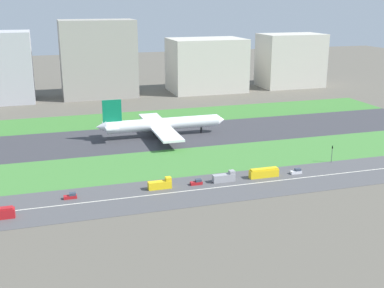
# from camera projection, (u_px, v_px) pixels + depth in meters

# --- Properties ---
(ground_plane) EXTENTS (800.00, 800.00, 0.00)m
(ground_plane) POSITION_uv_depth(u_px,v_px,m) (175.00, 135.00, 244.21)
(ground_plane) COLOR #5B564C
(runway) EXTENTS (280.00, 46.00, 0.10)m
(runway) POSITION_uv_depth(u_px,v_px,m) (175.00, 135.00, 244.20)
(runway) COLOR #38383D
(runway) RESTS_ON ground_plane
(grass_median_north) EXTENTS (280.00, 36.00, 0.10)m
(grass_median_north) POSITION_uv_depth(u_px,v_px,m) (157.00, 117.00, 281.81)
(grass_median_north) COLOR #3D7A33
(grass_median_north) RESTS_ON ground_plane
(grass_median_south) EXTENTS (280.00, 36.00, 0.10)m
(grass_median_south) POSITION_uv_depth(u_px,v_px,m) (200.00, 160.00, 206.59)
(grass_median_south) COLOR #427F38
(grass_median_south) RESTS_ON ground_plane
(highway) EXTENTS (280.00, 28.00, 0.10)m
(highway) POSITION_uv_depth(u_px,v_px,m) (228.00, 186.00, 177.24)
(highway) COLOR #4C4C4F
(highway) RESTS_ON ground_plane
(highway_centerline) EXTENTS (266.00, 0.50, 0.01)m
(highway_centerline) POSITION_uv_depth(u_px,v_px,m) (228.00, 186.00, 177.22)
(highway_centerline) COLOR silver
(highway_centerline) RESTS_ON highway
(airliner) EXTENTS (65.00, 56.00, 19.70)m
(airliner) POSITION_uv_depth(u_px,v_px,m) (160.00, 124.00, 240.32)
(airliner) COLOR white
(airliner) RESTS_ON runway
(car_2) EXTENTS (4.40, 1.80, 2.00)m
(car_2) POSITION_uv_depth(u_px,v_px,m) (71.00, 196.00, 166.17)
(car_2) COLOR #B2191E
(car_2) RESTS_ON highway
(bus_0) EXTENTS (11.60, 2.50, 3.50)m
(bus_0) POSITION_uv_depth(u_px,v_px,m) (264.00, 173.00, 185.98)
(bus_0) COLOR yellow
(bus_0) RESTS_ON highway
(truck_1) EXTENTS (8.40, 2.50, 4.00)m
(truck_1) POSITION_uv_depth(u_px,v_px,m) (160.00, 184.00, 174.71)
(truck_1) COLOR yellow
(truck_1) RESTS_ON highway
(car_4) EXTENTS (4.40, 1.80, 2.00)m
(car_4) POSITION_uv_depth(u_px,v_px,m) (197.00, 182.00, 178.74)
(car_4) COLOR #B2191E
(car_4) RESTS_ON highway
(truck_0) EXTENTS (8.40, 2.50, 4.00)m
(truck_0) POSITION_uv_depth(u_px,v_px,m) (224.00, 177.00, 181.54)
(truck_0) COLOR #99999E
(truck_0) RESTS_ON highway
(car_0) EXTENTS (4.40, 1.80, 2.00)m
(car_0) POSITION_uv_depth(u_px,v_px,m) (296.00, 171.00, 190.11)
(car_0) COLOR silver
(car_0) RESTS_ON highway
(traffic_light) EXTENTS (0.36, 0.50, 7.20)m
(traffic_light) POSITION_uv_depth(u_px,v_px,m) (332.00, 153.00, 202.25)
(traffic_light) COLOR #4C4C51
(traffic_light) RESTS_ON highway
(hangar_building) EXTENTS (50.37, 28.25, 52.31)m
(hangar_building) POSITION_uv_depth(u_px,v_px,m) (98.00, 59.00, 334.74)
(hangar_building) COLOR #9E998E
(hangar_building) RESTS_ON ground_plane
(office_tower) EXTENTS (53.66, 36.87, 38.16)m
(office_tower) POSITION_uv_depth(u_px,v_px,m) (206.00, 65.00, 358.62)
(office_tower) COLOR beige
(office_tower) RESTS_ON ground_plane
(cargo_warehouse) EXTENTS (47.33, 30.03, 40.18)m
(cargo_warehouse) POSITION_uv_depth(u_px,v_px,m) (291.00, 60.00, 377.54)
(cargo_warehouse) COLOR beige
(cargo_warehouse) RESTS_ON ground_plane
(fuel_tank_west) EXTENTS (16.99, 16.99, 14.07)m
(fuel_tank_west) POSITION_uv_depth(u_px,v_px,m) (97.00, 77.00, 382.33)
(fuel_tank_west) COLOR silver
(fuel_tank_west) RESTS_ON ground_plane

